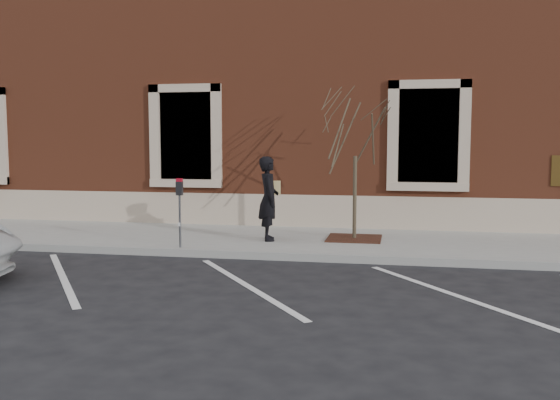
# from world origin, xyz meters

# --- Properties ---
(ground) EXTENTS (120.00, 120.00, 0.00)m
(ground) POSITION_xyz_m (0.00, 0.00, 0.00)
(ground) COLOR #28282B
(ground) RESTS_ON ground
(sidewalk_near) EXTENTS (40.00, 3.50, 0.15)m
(sidewalk_near) POSITION_xyz_m (0.00, 1.75, 0.07)
(sidewalk_near) COLOR #B3B1A8
(sidewalk_near) RESTS_ON ground
(curb_near) EXTENTS (40.00, 0.12, 0.15)m
(curb_near) POSITION_xyz_m (0.00, -0.05, 0.07)
(curb_near) COLOR #9E9E99
(curb_near) RESTS_ON ground
(parking_stripes) EXTENTS (28.00, 4.40, 0.01)m
(parking_stripes) POSITION_xyz_m (0.00, -2.20, 0.00)
(parking_stripes) COLOR silver
(parking_stripes) RESTS_ON ground
(building_civic) EXTENTS (40.00, 8.62, 8.00)m
(building_civic) POSITION_xyz_m (0.00, 7.74, 4.00)
(building_civic) COLOR brown
(building_civic) RESTS_ON ground
(man) EXTENTS (0.60, 0.76, 1.80)m
(man) POSITION_xyz_m (-0.39, 1.35, 1.05)
(man) COLOR black
(man) RESTS_ON sidewalk_near
(parking_meter) EXTENTS (0.13, 0.10, 1.39)m
(parking_meter) POSITION_xyz_m (-1.95, 0.12, 1.12)
(parking_meter) COLOR #595B60
(parking_meter) RESTS_ON sidewalk_near
(tree_grate) EXTENTS (1.17, 1.17, 0.03)m
(tree_grate) POSITION_xyz_m (1.41, 1.86, 0.16)
(tree_grate) COLOR #471F16
(tree_grate) RESTS_ON sidewalk_near
(sapling) EXTENTS (1.97, 1.97, 3.29)m
(sapling) POSITION_xyz_m (1.41, 1.86, 2.45)
(sapling) COLOR #4A402D
(sapling) RESTS_ON sidewalk_near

